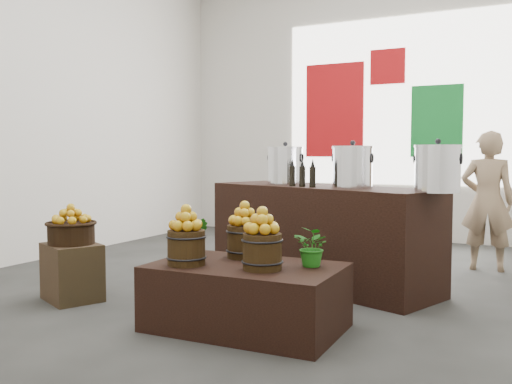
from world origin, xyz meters
The scene contains 24 objects.
ground centered at (0.00, 0.00, 0.00)m, with size 7.00×7.00×0.00m, color #3C3D3A.
back_wall centered at (0.00, 3.50, 2.00)m, with size 6.00×0.04×4.00m, color silver.
back_opening centered at (0.30, 3.48, 2.00)m, with size 3.20×0.02×2.40m, color white.
deco_red_left centered at (-0.60, 3.47, 1.90)m, with size 0.90×0.04×1.40m, color #B10D11.
deco_green_right centered at (0.90, 3.47, 1.70)m, with size 0.70×0.04×1.00m, color #12792B.
deco_red_upper centered at (0.20, 3.47, 2.50)m, with size 0.50×0.04×0.50m, color #B10D11.
crate centered at (-1.28, -1.24, 0.24)m, with size 0.48×0.40×0.48m, color #462F20.
wicker_basket centered at (-1.28, -1.24, 0.57)m, with size 0.39×0.39×0.18m, color black.
apples_in_basket centered at (-1.28, -1.24, 0.74)m, with size 0.30×0.30×0.16m, color #9A1A04, non-canonical shape.
display_table centered at (0.41, -1.27, 0.23)m, with size 1.33×0.82×0.46m, color black.
apple_bucket_front_left centered at (0.04, -1.46, 0.58)m, with size 0.27×0.27×0.25m, color #33220E.
apples_in_bucket_front_left centered at (0.04, -1.46, 0.80)m, with size 0.20×0.20×0.18m, color #9A1A04, non-canonical shape.
apple_bucket_front_right centered at (0.59, -1.36, 0.58)m, with size 0.27×0.27×0.25m, color #33220E.
apples_in_bucket_front_right centered at (0.59, -1.36, 0.80)m, with size 0.20×0.20×0.18m, color #9A1A04, non-canonical shape.
apple_bucket_rear centered at (0.27, -1.02, 0.58)m, with size 0.27×0.27×0.25m, color #33220E.
apples_in_bucket_rear centered at (0.27, -1.02, 0.80)m, with size 0.20×0.20×0.18m, color #9A1A04, non-canonical shape.
herb_garnish_right centered at (0.86, -1.12, 0.60)m, with size 0.26×0.22×0.28m, color #1B6C16.
herb_garnish_left centered at (-0.12, -1.07, 0.61)m, with size 0.16×0.13×0.29m, color #1B6C16.
counter centered at (0.38, 0.30, 0.47)m, with size 2.30×0.73×0.94m, color black.
stock_pot_left centered at (-0.06, 0.46, 1.12)m, with size 0.36×0.36×0.36m, color silver.
stock_pot_center centered at (0.73, 0.18, 1.12)m, with size 0.36×0.36×0.36m, color silver.
stock_pot_right centered at (1.52, -0.11, 1.12)m, with size 0.36×0.36×0.36m, color silver.
oil_cruets centered at (0.31, 0.08, 1.07)m, with size 0.25×0.06×0.26m, color black, non-canonical shape.
shopper centered at (1.74, 1.72, 0.74)m, with size 0.54×0.36×1.49m, color #8C7256.
Camera 1 is at (2.29, -4.79, 1.25)m, focal length 40.00 mm.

